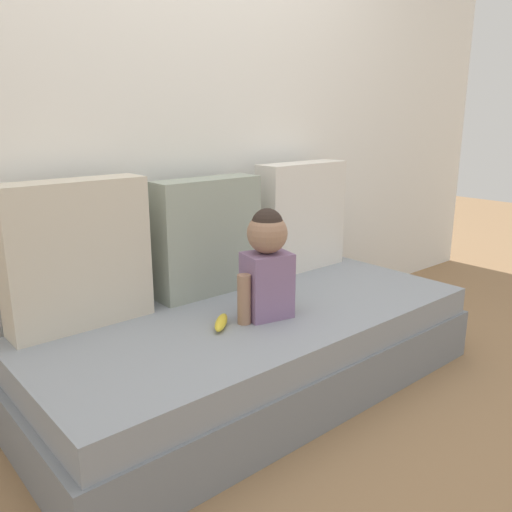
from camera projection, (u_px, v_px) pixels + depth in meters
name	position (u px, v px, depth m)	size (l,w,h in m)	color
ground_plane	(256.00, 386.00, 2.39)	(12.00, 12.00, 0.00)	#93704C
back_wall	(176.00, 123.00, 2.51)	(5.23, 0.10, 2.30)	white
couch	(256.00, 350.00, 2.34)	(2.03, 0.91, 0.36)	gray
throw_pillow_left	(77.00, 255.00, 2.08)	(0.57, 0.16, 0.59)	beige
throw_pillow_center	(207.00, 237.00, 2.48)	(0.53, 0.16, 0.55)	#99A393
throw_pillow_right	(301.00, 216.00, 2.87)	(0.53, 0.16, 0.58)	silver
toddler	(267.00, 262.00, 2.18)	(0.30, 0.19, 0.46)	gray
banana	(221.00, 322.00, 2.12)	(0.17, 0.04, 0.04)	yellow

